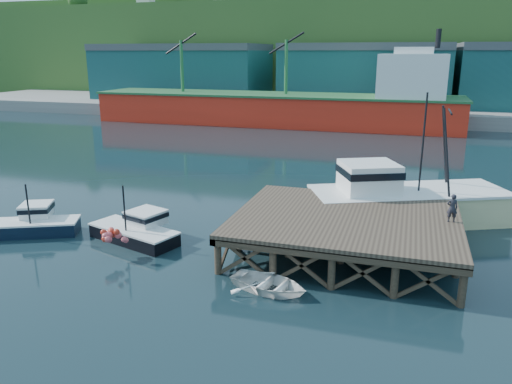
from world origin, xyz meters
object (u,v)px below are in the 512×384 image
at_px(dockworker, 452,208).
at_px(dinghy, 269,284).
at_px(trawler, 404,196).
at_px(boat_black, 137,230).
at_px(boat_navy, 35,223).

bearing_deg(dockworker, dinghy, 30.60).
height_order(dinghy, dockworker, dockworker).
relative_size(trawler, dinghy, 3.51).
distance_m(boat_black, dinghy, 10.10).
bearing_deg(boat_black, trawler, 46.69).
distance_m(trawler, dockworker, 6.41).
relative_size(boat_navy, trawler, 0.42).
relative_size(dinghy, dockworker, 2.49).
xyz_separation_m(boat_black, trawler, (14.94, 8.29, 1.08)).
distance_m(boat_navy, dockworker, 24.35).
height_order(boat_black, dinghy, boat_black).
xyz_separation_m(boat_navy, dockworker, (24.02, 3.30, 2.22)).
xyz_separation_m(dinghy, dockworker, (8.12, 6.49, 2.49)).
height_order(boat_black, trawler, trawler).
relative_size(boat_black, dockworker, 3.99).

